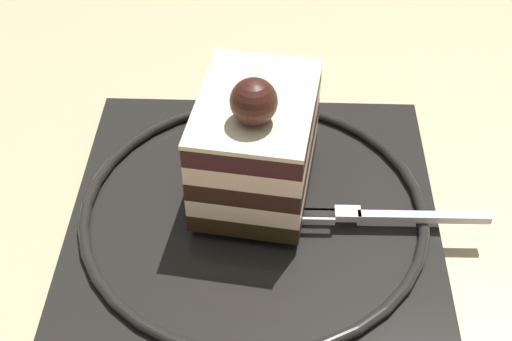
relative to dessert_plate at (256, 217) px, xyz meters
name	(u,v)px	position (x,y,z in m)	size (l,w,h in m)	color
ground_plane	(253,234)	(0.00, 0.01, -0.01)	(2.40, 2.40, 0.00)	tan
dessert_plate	(256,217)	(0.00, 0.00, 0.00)	(0.24, 0.24, 0.02)	black
cake_slice	(263,142)	(0.00, -0.02, 0.05)	(0.08, 0.10, 0.10)	black
fork	(381,216)	(-0.08, 0.01, 0.01)	(0.13, 0.01, 0.00)	silver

